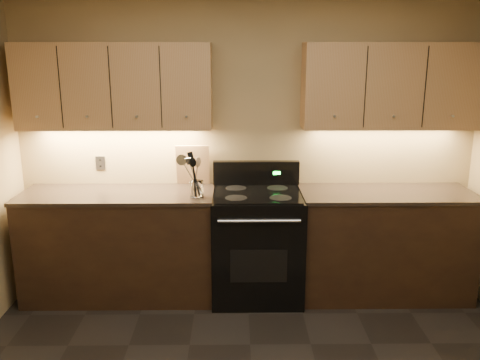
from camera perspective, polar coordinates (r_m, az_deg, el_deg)
name	(u,v)px	position (r m, az deg, el deg)	size (l,w,h in m)	color
wall_back	(247,142)	(4.48, 0.81, 4.23)	(4.00, 0.04, 2.60)	tan
counter_left	(120,244)	(4.53, -13.30, -7.05)	(1.62, 0.62, 0.93)	black
counter_right	(384,243)	(4.60, 15.82, -6.85)	(1.46, 0.62, 0.93)	black
stove	(257,243)	(4.40, 1.92, -7.10)	(0.76, 0.68, 1.14)	black
upper_cab_left	(115,86)	(4.38, -13.90, 10.18)	(1.60, 0.30, 0.70)	tan
upper_cab_right	(390,86)	(4.46, 16.48, 10.08)	(1.44, 0.30, 0.70)	tan
outlet_plate	(100,163)	(4.66, -15.40, 1.86)	(0.09, 0.01, 0.12)	#B2B5BA
utensil_crock	(197,189)	(4.14, -4.88, -1.05)	(0.14, 0.14, 0.13)	white
cutting_board	(193,165)	(4.48, -5.33, 1.70)	(0.29, 0.02, 0.37)	tan
wooden_spoon	(192,177)	(4.11, -5.39, 0.34)	(0.06, 0.06, 0.30)	tan
black_spoon	(196,174)	(4.12, -4.99, 0.65)	(0.06, 0.06, 0.34)	black
black_turner	(199,173)	(4.08, -4.65, 0.75)	(0.08, 0.08, 0.37)	black
steel_spatula	(200,174)	(4.13, -4.48, 0.71)	(0.08, 0.08, 0.34)	silver
steel_skimmer	(201,174)	(4.09, -4.37, 0.66)	(0.09, 0.09, 0.35)	silver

